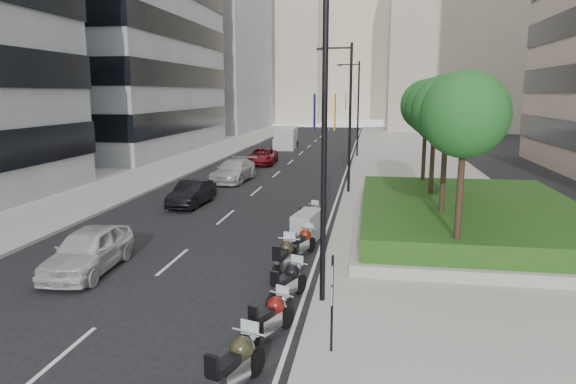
% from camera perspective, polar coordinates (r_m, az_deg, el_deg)
% --- Properties ---
extents(ground, '(160.00, 160.00, 0.00)m').
position_cam_1_polar(ground, '(15.54, -12.97, -12.52)').
color(ground, black).
rests_on(ground, ground).
extents(sidewalk_right, '(10.00, 100.00, 0.15)m').
position_cam_1_polar(sidewalk_right, '(43.70, 13.61, 2.71)').
color(sidewalk_right, '#9E9B93').
rests_on(sidewalk_right, ground).
extents(sidewalk_left, '(8.00, 100.00, 0.15)m').
position_cam_1_polar(sidewalk_left, '(46.98, -12.88, 3.30)').
color(sidewalk_left, '#9E9B93').
rests_on(sidewalk_left, ground).
extents(lane_edge, '(0.12, 100.00, 0.01)m').
position_cam_1_polar(lane_edge, '(43.62, 6.64, 2.84)').
color(lane_edge, silver).
rests_on(lane_edge, ground).
extents(lane_centre, '(0.12, 100.00, 0.01)m').
position_cam_1_polar(lane_centre, '(44.15, -0.12, 3.01)').
color(lane_centre, silver).
rests_on(lane_centre, ground).
extents(building_grey_far, '(22.00, 26.00, 30.00)m').
position_cam_1_polar(building_grey_far, '(88.70, -10.79, 16.53)').
color(building_grey_far, gray).
rests_on(building_grey_far, ground).
extents(building_cream_right, '(28.00, 24.00, 36.00)m').
position_cam_1_polar(building_cream_right, '(95.33, 20.00, 17.50)').
color(building_cream_right, '#B7AD93').
rests_on(building_cream_right, ground).
extents(building_cream_left, '(26.00, 24.00, 34.00)m').
position_cam_1_polar(building_cream_left, '(116.09, -2.68, 16.34)').
color(building_cream_left, '#B7AD93').
rests_on(building_cream_left, ground).
extents(building_cream_centre, '(30.00, 24.00, 38.00)m').
position_cam_1_polar(building_cream_centre, '(133.82, 7.94, 16.39)').
color(building_cream_centre, '#B7AD93').
rests_on(building_cream_centre, ground).
extents(planter, '(10.00, 14.00, 0.40)m').
position_cam_1_polar(planter, '(24.26, 19.45, -3.43)').
color(planter, '#A5A39A').
rests_on(planter, sidewalk_right).
extents(hedge, '(9.40, 13.40, 0.80)m').
position_cam_1_polar(hedge, '(24.13, 19.54, -2.04)').
color(hedge, '#1F4413').
rests_on(hedge, planter).
extents(tree_0, '(2.80, 2.80, 6.30)m').
position_cam_1_polar(tree_0, '(17.41, 19.06, 8.09)').
color(tree_0, '#332319').
rests_on(tree_0, planter).
extents(tree_1, '(2.80, 2.80, 6.30)m').
position_cam_1_polar(tree_1, '(21.36, 17.26, 8.62)').
color(tree_1, '#332319').
rests_on(tree_1, planter).
extents(tree_2, '(2.80, 2.80, 6.30)m').
position_cam_1_polar(tree_2, '(25.33, 16.02, 8.98)').
color(tree_2, '#332319').
rests_on(tree_2, planter).
extents(tree_3, '(2.80, 2.80, 6.30)m').
position_cam_1_polar(tree_3, '(29.30, 15.12, 9.24)').
color(tree_3, '#332319').
rests_on(tree_3, planter).
extents(lamp_post_0, '(2.34, 0.45, 9.00)m').
position_cam_1_polar(lamp_post_0, '(14.26, 3.43, 6.71)').
color(lamp_post_0, black).
rests_on(lamp_post_0, ground).
extents(lamp_post_1, '(2.34, 0.45, 9.00)m').
position_cam_1_polar(lamp_post_1, '(31.20, 6.64, 8.96)').
color(lamp_post_1, black).
rests_on(lamp_post_1, ground).
extents(lamp_post_2, '(2.34, 0.45, 9.00)m').
position_cam_1_polar(lamp_post_2, '(49.18, 7.63, 9.65)').
color(lamp_post_2, black).
rests_on(lamp_post_2, ground).
extents(parking_sign, '(0.06, 0.32, 2.50)m').
position_cam_1_polar(parking_sign, '(12.11, 4.92, -11.73)').
color(parking_sign, black).
rests_on(parking_sign, ground).
extents(motorcycle_0, '(0.98, 2.30, 1.18)m').
position_cam_1_polar(motorcycle_0, '(11.09, -5.88, -18.77)').
color(motorcycle_0, black).
rests_on(motorcycle_0, ground).
extents(motorcycle_1, '(1.03, 1.98, 1.05)m').
position_cam_1_polar(motorcycle_1, '(13.26, -1.93, -13.80)').
color(motorcycle_1, black).
rests_on(motorcycle_1, ground).
extents(motorcycle_2, '(0.99, 2.10, 1.10)m').
position_cam_1_polar(motorcycle_2, '(15.39, 0.02, -10.10)').
color(motorcycle_2, black).
rests_on(motorcycle_2, ground).
extents(motorcycle_3, '(0.78, 2.34, 1.17)m').
position_cam_1_polar(motorcycle_3, '(17.50, -0.41, -7.33)').
color(motorcycle_3, black).
rests_on(motorcycle_3, ground).
extents(motorcycle_4, '(0.94, 1.97, 1.03)m').
position_cam_1_polar(motorcycle_4, '(19.48, 1.61, -5.65)').
color(motorcycle_4, black).
rests_on(motorcycle_4, ground).
extents(motorcycle_5, '(1.16, 2.17, 1.25)m').
position_cam_1_polar(motorcycle_5, '(21.41, 2.12, -3.90)').
color(motorcycle_5, black).
rests_on(motorcycle_5, ground).
extents(motorcycle_6, '(0.95, 1.98, 1.04)m').
position_cam_1_polar(motorcycle_6, '(23.48, 2.42, -2.75)').
color(motorcycle_6, black).
rests_on(motorcycle_6, ground).
extents(car_a, '(2.14, 4.64, 1.54)m').
position_cam_1_polar(car_a, '(19.15, -21.31, -6.02)').
color(car_a, silver).
rests_on(car_a, ground).
extents(car_b, '(1.62, 4.18, 1.36)m').
position_cam_1_polar(car_b, '(28.69, -10.63, -0.15)').
color(car_b, black).
rests_on(car_b, ground).
extents(car_c, '(2.53, 5.42, 1.53)m').
position_cam_1_polar(car_c, '(36.12, -6.02, 2.39)').
color(car_c, '#B3B2B5').
rests_on(car_c, ground).
extents(car_d, '(2.58, 5.10, 1.38)m').
position_cam_1_polar(car_d, '(44.72, -2.89, 3.99)').
color(car_d, maroon).
rests_on(car_d, ground).
extents(delivery_van, '(2.43, 5.66, 2.33)m').
position_cam_1_polar(delivery_van, '(57.25, -0.24, 5.93)').
color(delivery_van, silver).
rests_on(delivery_van, ground).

